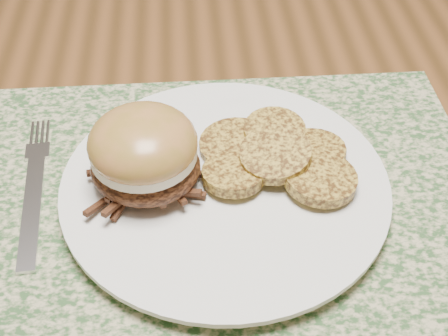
# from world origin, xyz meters

# --- Properties ---
(placemat) EXTENTS (0.45, 0.33, 0.00)m
(placemat) POSITION_xyz_m (0.27, -0.09, 0.75)
(placemat) COLOR #31552C
(placemat) RESTS_ON dining_table
(dinner_plate) EXTENTS (0.26, 0.26, 0.02)m
(dinner_plate) POSITION_xyz_m (0.27, -0.09, 0.76)
(dinner_plate) COLOR white
(dinner_plate) RESTS_ON placemat
(pork_sandwich) EXTENTS (0.12, 0.12, 0.07)m
(pork_sandwich) POSITION_xyz_m (0.21, -0.08, 0.80)
(pork_sandwich) COLOR black
(pork_sandwich) RESTS_ON dinner_plate
(roasted_potatoes) EXTENTS (0.15, 0.13, 0.03)m
(roasted_potatoes) POSITION_xyz_m (0.32, -0.07, 0.78)
(roasted_potatoes) COLOR gold
(roasted_potatoes) RESTS_ON dinner_plate
(fork) EXTENTS (0.03, 0.18, 0.00)m
(fork) POSITION_xyz_m (0.11, -0.07, 0.76)
(fork) COLOR silver
(fork) RESTS_ON placemat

